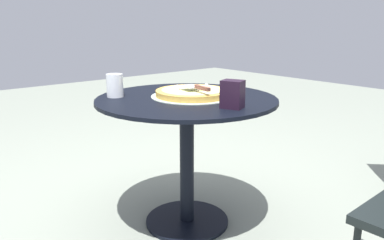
{
  "coord_description": "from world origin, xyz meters",
  "views": [
    {
      "loc": [
        1.44,
        -1.19,
        1.05
      ],
      "look_at": [
        -0.0,
        0.04,
        0.56
      ],
      "focal_mm": 35.95,
      "sensor_mm": 36.0,
      "label": 1
    }
  ],
  "objects_px": {
    "patio_table": "(187,131)",
    "napkin_dispenser": "(232,94)",
    "pizza_on_tray": "(192,93)",
    "drinking_cup": "(115,85)",
    "pizza_server": "(197,87)"
  },
  "relations": [
    {
      "from": "patio_table",
      "to": "napkin_dispenser",
      "type": "bearing_deg",
      "value": -0.57
    },
    {
      "from": "pizza_on_tray",
      "to": "drinking_cup",
      "type": "height_order",
      "value": "drinking_cup"
    },
    {
      "from": "pizza_on_tray",
      "to": "pizza_server",
      "type": "distance_m",
      "value": 0.09
    },
    {
      "from": "patio_table",
      "to": "pizza_on_tray",
      "type": "bearing_deg",
      "value": 96.08
    },
    {
      "from": "pizza_on_tray",
      "to": "napkin_dispenser",
      "type": "bearing_deg",
      "value": -7.56
    },
    {
      "from": "pizza_on_tray",
      "to": "napkin_dispenser",
      "type": "height_order",
      "value": "napkin_dispenser"
    },
    {
      "from": "drinking_cup",
      "to": "napkin_dispenser",
      "type": "relative_size",
      "value": 0.94
    },
    {
      "from": "patio_table",
      "to": "drinking_cup",
      "type": "relative_size",
      "value": 7.84
    },
    {
      "from": "pizza_server",
      "to": "napkin_dispenser",
      "type": "xyz_separation_m",
      "value": [
        0.24,
        -0.01,
        0.0
      ]
    },
    {
      "from": "drinking_cup",
      "to": "napkin_dispenser",
      "type": "height_order",
      "value": "napkin_dispenser"
    },
    {
      "from": "napkin_dispenser",
      "to": "pizza_on_tray",
      "type": "bearing_deg",
      "value": 149.85
    },
    {
      "from": "patio_table",
      "to": "napkin_dispenser",
      "type": "height_order",
      "value": "napkin_dispenser"
    },
    {
      "from": "pizza_on_tray",
      "to": "napkin_dispenser",
      "type": "xyz_separation_m",
      "value": [
        0.31,
        -0.04,
        0.04
      ]
    },
    {
      "from": "patio_table",
      "to": "pizza_server",
      "type": "xyz_separation_m",
      "value": [
        0.07,
        0.01,
        0.23
      ]
    },
    {
      "from": "napkin_dispenser",
      "to": "patio_table",
      "type": "bearing_deg",
      "value": 156.84
    }
  ]
}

